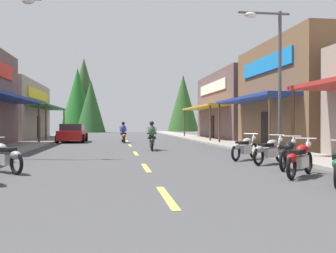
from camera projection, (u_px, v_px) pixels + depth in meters
The scene contains 17 objects.
ground at pixel (130, 147), 24.53m from camera, with size 10.77×80.10×0.10m, color #424244.
sidewalk_left at pixel (21, 146), 23.61m from camera, with size 2.53×80.10×0.12m, color gray.
sidewalk_right at pixel (232, 144), 25.44m from camera, with size 2.53×80.10×0.12m, color gray.
centerline_dashes at pixel (128, 143), 28.04m from camera, with size 0.16×55.91×0.01m.
storefront_right_middle at pixel (328, 95), 23.61m from camera, with size 9.79×10.36×6.32m.
storefront_right_far at pixel (245, 106), 35.97m from camera, with size 8.01×12.70×6.04m.
streetlamp_left at pixel (4, 53), 15.82m from camera, with size 2.19×0.30×6.67m.
streetlamp_right at pixel (272, 62), 16.00m from camera, with size 2.19×0.30×6.08m.
motorcycle_parked_right_3 at pixel (300, 159), 10.52m from camera, with size 1.54×1.63×1.04m.
motorcycle_parked_right_4 at pixel (288, 153), 12.32m from camera, with size 1.38×1.76×1.04m.
motorcycle_parked_right_5 at pixel (269, 150), 13.78m from camera, with size 1.75×1.39×1.04m.
motorcycle_parked_right_6 at pixel (245, 147), 15.37m from camera, with size 1.62×1.55×1.04m.
motorcycle_parked_left_4 at pixel (4, 156), 11.32m from camera, with size 1.52×1.65×1.04m.
rider_cruising_lead at pixel (152, 138), 20.80m from camera, with size 0.60×2.14×1.57m.
rider_cruising_trailing at pixel (123, 134), 28.77m from camera, with size 0.60×2.14×1.57m.
parked_car_curbside at pixel (72, 133), 29.57m from camera, with size 2.10×4.32×1.40m.
treeline_backdrop at pixel (105, 99), 67.01m from camera, with size 24.34×11.88×12.87m.
Camera 1 is at (-1.02, 0.44, 1.45)m, focal length 41.51 mm.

